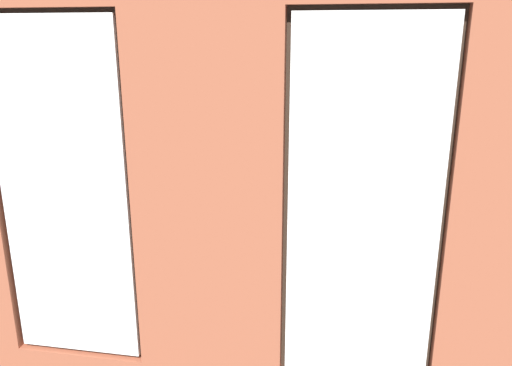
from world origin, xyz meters
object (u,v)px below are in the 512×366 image
object	(u,v)px
remote_silver	(270,223)
papasan_chair	(219,184)
remote_gray	(203,226)
potted_plant_by_left_couch	(415,205)
potted_plant_mid_room_small	(360,213)
table_plant_small	(238,218)
potted_plant_foreground_right	(158,167)
tv_flatscreen	(69,180)
coffee_table	(238,229)
couch_left	(464,249)
cup_ceramic	(226,219)
candle_jar	(244,226)
potted_plant_beside_window_right	(12,289)
media_console	(75,231)
couch_by_window	(168,335)

from	to	relation	value
remote_silver	papasan_chair	world-z (taller)	papasan_chair
remote_gray	potted_plant_by_left_couch	world-z (taller)	potted_plant_by_left_couch
papasan_chair	potted_plant_mid_room_small	xyz separation A→B (m)	(-2.24, 1.13, 0.03)
table_plant_small	potted_plant_foreground_right	distance (m)	2.83
tv_flatscreen	potted_plant_foreground_right	size ratio (longest dim) A/B	1.04
coffee_table	remote_silver	distance (m)	0.42
potted_plant_by_left_couch	couch_left	bearing A→B (deg)	106.67
tv_flatscreen	coffee_table	bearing A→B (deg)	-175.53
cup_ceramic	candle_jar	world-z (taller)	candle_jar
papasan_chair	potted_plant_beside_window_right	bearing A→B (deg)	80.17
remote_gray	potted_plant_by_left_couch	xyz separation A→B (m)	(-2.75, -1.43, -0.03)
candle_jar	table_plant_small	bearing A→B (deg)	-48.06
cup_ceramic	potted_plant_by_left_couch	xyz separation A→B (m)	(-2.50, -1.21, -0.07)
coffee_table	media_console	xyz separation A→B (m)	(2.16, 0.17, -0.10)
couch_left	remote_gray	world-z (taller)	couch_left
couch_by_window	potted_plant_beside_window_right	world-z (taller)	potted_plant_beside_window_right
cup_ceramic	papasan_chair	bearing A→B (deg)	-72.97
potted_plant_by_left_couch	remote_silver	bearing A→B (deg)	31.24
coffee_table	media_console	bearing A→B (deg)	4.55
couch_by_window	cup_ceramic	size ratio (longest dim) A/B	22.67
tv_flatscreen	potted_plant_foreground_right	xyz separation A→B (m)	(-0.30, -2.30, -0.39)
couch_by_window	remote_gray	size ratio (longest dim) A/B	12.30
cup_ceramic	potted_plant_by_left_couch	bearing A→B (deg)	-154.20
candle_jar	papasan_chair	bearing A→B (deg)	-67.23
cup_ceramic	potted_plant_foreground_right	size ratio (longest dim) A/B	0.08
cup_ceramic	candle_jar	distance (m)	0.36
potted_plant_beside_window_right	couch_left	bearing A→B (deg)	-150.13
couch_left	media_console	size ratio (longest dim) A/B	1.52
potted_plant_foreground_right	remote_silver	bearing A→B (deg)	138.55
table_plant_small	media_console	world-z (taller)	table_plant_small
potted_plant_mid_room_small	remote_gray	bearing A→B (deg)	22.05
potted_plant_mid_room_small	candle_jar	bearing A→B (deg)	29.14
papasan_chair	tv_flatscreen	bearing A→B (deg)	53.61
tv_flatscreen	table_plant_small	bearing A→B (deg)	-175.53
remote_silver	candle_jar	bearing A→B (deg)	25.28
couch_by_window	potted_plant_mid_room_small	size ratio (longest dim) A/B	3.11
couch_by_window	couch_left	xyz separation A→B (m)	(-2.82, -2.28, 0.00)
cup_ceramic	candle_jar	size ratio (longest dim) A/B	0.89
tv_flatscreen	potted_plant_mid_room_small	size ratio (longest dim) A/B	1.74
coffee_table	potted_plant_foreground_right	xyz separation A→B (m)	(1.86, -2.13, 0.20)
potted_plant_mid_room_small	coffee_table	bearing A→B (deg)	23.77
potted_plant_mid_room_small	media_console	bearing A→B (deg)	12.92
couch_by_window	potted_plant_mid_room_small	bearing A→B (deg)	-118.71
tv_flatscreen	potted_plant_foreground_right	distance (m)	2.35
coffee_table	potted_plant_mid_room_small	distance (m)	1.68
candle_jar	media_console	size ratio (longest dim) A/B	0.09
candle_jar	table_plant_small	xyz separation A→B (m)	(0.11, -0.12, 0.05)
table_plant_small	candle_jar	bearing A→B (deg)	131.94
couch_by_window	papasan_chair	size ratio (longest dim) A/B	2.03
tv_flatscreen	potted_plant_by_left_couch	world-z (taller)	tv_flatscreen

